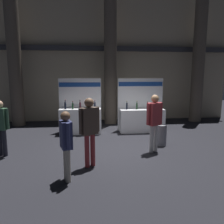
{
  "coord_description": "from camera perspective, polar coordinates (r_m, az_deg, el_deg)",
  "views": [
    {
      "loc": [
        -1.06,
        -6.81,
        2.36
      ],
      "look_at": [
        -0.28,
        0.51,
        1.12
      ],
      "focal_mm": 35.22,
      "sensor_mm": 36.0,
      "label": 1
    }
  ],
  "objects": [
    {
      "name": "visitor_3",
      "position": [
        7.12,
        -26.92,
        -2.8
      ],
      "size": [
        0.51,
        0.29,
        1.65
      ],
      "rotation": [
        0.0,
        0.0,
        6.02
      ],
      "color": "#23232D",
      "rests_on": "ground_plane"
    },
    {
      "name": "exhibitor_booth_0",
      "position": [
        9.06,
        -8.2,
        -1.74
      ],
      "size": [
        1.74,
        0.72,
        2.22
      ],
      "color": "white",
      "rests_on": "ground_plane"
    },
    {
      "name": "visitor_6",
      "position": [
        5.62,
        -5.87,
        -3.66
      ],
      "size": [
        0.52,
        0.38,
        1.8
      ],
      "rotation": [
        0.0,
        0.0,
        3.65
      ],
      "color": "maroon",
      "rests_on": "ground_plane"
    },
    {
      "name": "ground_plane",
      "position": [
        7.28,
        2.66,
        -9.33
      ],
      "size": [
        25.44,
        25.44,
        0.0
      ],
      "primitive_type": "plane",
      "color": "black"
    },
    {
      "name": "visitor_4",
      "position": [
        6.79,
        10.94,
        -1.46
      ],
      "size": [
        0.52,
        0.42,
        1.78
      ],
      "rotation": [
        0.0,
        0.0,
        0.49
      ],
      "color": "silver",
      "rests_on": "ground_plane"
    },
    {
      "name": "visitor_2",
      "position": [
        4.97,
        -11.81,
        -7.32
      ],
      "size": [
        0.32,
        0.51,
        1.59
      ],
      "rotation": [
        0.0,
        0.0,
        1.88
      ],
      "color": "#ADA393",
      "rests_on": "ground_plane"
    },
    {
      "name": "exhibitor_booth_1",
      "position": [
        9.32,
        7.66,
        -1.57
      ],
      "size": [
        1.94,
        0.66,
        2.22
      ],
      "color": "white",
      "rests_on": "ground_plane"
    },
    {
      "name": "hall_colonnade",
      "position": [
        11.46,
        -0.76,
        14.1
      ],
      "size": [
        12.72,
        1.37,
        6.67
      ],
      "color": "tan",
      "rests_on": "ground_plane"
    },
    {
      "name": "trash_bin",
      "position": [
        7.65,
        12.65,
        -5.88
      ],
      "size": [
        0.36,
        0.36,
        0.7
      ],
      "color": "slate",
      "rests_on": "ground_plane"
    }
  ]
}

